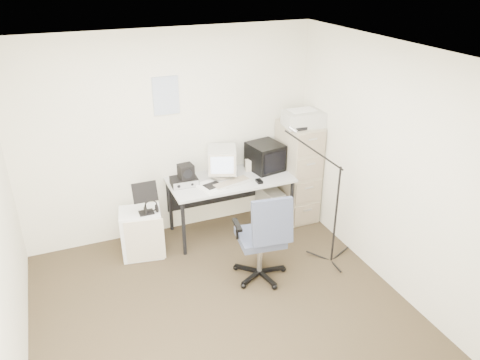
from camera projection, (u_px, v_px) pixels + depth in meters
name	position (u px, v px, depth m)	size (l,w,h in m)	color
floor	(225.00, 315.00, 4.61)	(3.60, 3.60, 0.01)	#3C301F
ceiling	(221.00, 58.00, 3.52)	(3.60, 3.60, 0.01)	white
wall_back	(170.00, 136.00, 5.56)	(3.60, 0.02, 2.50)	white
wall_front	(338.00, 348.00, 2.56)	(3.60, 0.02, 2.50)	white
wall_right	(391.00, 170.00, 4.68)	(0.02, 3.60, 2.50)	white
wall_calendar	(166.00, 96.00, 5.33)	(0.30, 0.02, 0.44)	white
filing_cabinet	(297.00, 171.00, 6.10)	(0.40, 0.60, 1.30)	#B3AB92
printer	(304.00, 119.00, 5.72)	(0.48, 0.32, 0.18)	beige
desk	(231.00, 205.00, 5.87)	(1.50, 0.70, 0.73)	beige
crt_monitor	(222.00, 162.00, 5.70)	(0.34, 0.36, 0.37)	beige
crt_tv	(265.00, 157.00, 5.90)	(0.38, 0.40, 0.34)	black
desk_speaker	(248.00, 165.00, 5.90)	(0.08, 0.08, 0.14)	beige
keyboard	(231.00, 183.00, 5.57)	(0.49, 0.18, 0.03)	beige
mouse	(259.00, 181.00, 5.61)	(0.06, 0.11, 0.03)	black
radio_receiver	(184.00, 181.00, 5.55)	(0.31, 0.22, 0.09)	black
radio_speaker	(186.00, 171.00, 5.49)	(0.17, 0.16, 0.17)	black
papers	(210.00, 187.00, 5.48)	(0.24, 0.33, 0.02)	white
pc_tower	(270.00, 203.00, 6.21)	(0.21, 0.47, 0.44)	beige
office_chair	(260.00, 236.00, 4.94)	(0.60, 0.60, 1.04)	#474E6B
side_cart	(142.00, 233.00, 5.43)	(0.46, 0.37, 0.57)	white
music_stand	(145.00, 197.00, 5.18)	(0.27, 0.14, 0.40)	black
headphones	(151.00, 209.00, 5.25)	(0.17, 0.17, 0.03)	black
mic_stand	(337.00, 201.00, 5.10)	(0.02, 0.02, 1.55)	black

